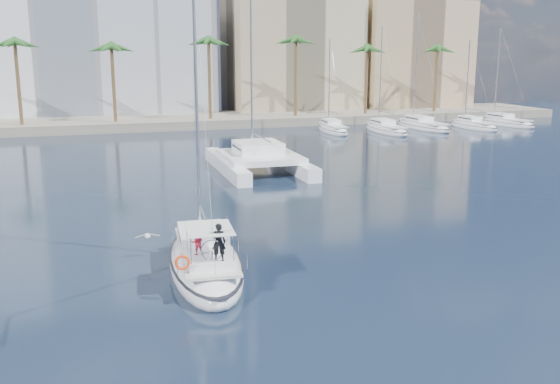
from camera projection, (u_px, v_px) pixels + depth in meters
name	position (u px, v px, depth m)	size (l,w,h in m)	color
ground	(319.00, 265.00, 30.12)	(160.00, 160.00, 0.00)	black
quay	(162.00, 121.00, 86.73)	(120.00, 14.00, 1.20)	gray
building_modern	(65.00, 24.00, 91.41)	(42.00, 16.00, 28.00)	white
building_beige	(291.00, 52.00, 99.49)	(20.00, 14.00, 20.00)	tan
building_tan_right	(409.00, 58.00, 103.73)	(18.00, 12.00, 18.00)	tan
palm_centre	(162.00, 50.00, 80.87)	(3.60, 3.60, 12.30)	brown
palm_right	(397.00, 50.00, 90.87)	(3.60, 3.60, 12.30)	brown
main_sloop	(205.00, 261.00, 29.14)	(4.19, 10.61, 15.39)	white
catamaran	(259.00, 157.00, 53.86)	(7.02, 13.74, 19.69)	white
seagull	(147.00, 236.00, 30.90)	(1.23, 0.53, 0.23)	silver
moored_yacht_a	(333.00, 132.00, 79.71)	(2.72, 9.35, 11.90)	white
moored_yacht_b	(386.00, 132.00, 79.76)	(3.14, 10.78, 13.72)	white
moored_yacht_c	(423.00, 129.00, 83.53)	(3.55, 12.21, 15.54)	white
moored_yacht_d	(473.00, 129.00, 83.58)	(2.72, 9.35, 11.90)	white
moored_yacht_e	(505.00, 125.00, 87.35)	(3.14, 10.78, 13.72)	white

